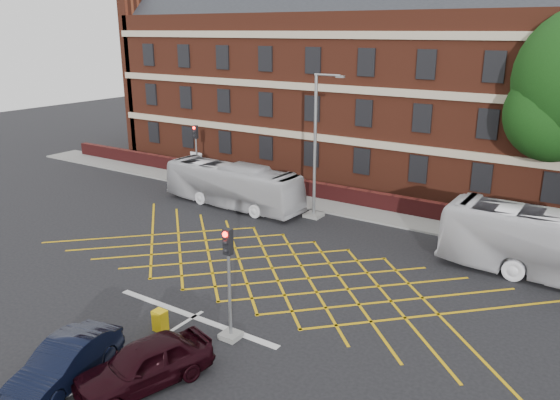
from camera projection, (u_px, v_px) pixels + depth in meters
The scene contains 14 objects.
ground at pixel (247, 284), 24.31m from camera, with size 120.00×120.00×0.00m, color black.
victorian_building at pixel (430, 73), 39.37m from camera, with size 51.00×12.17×20.40m.
boundary_wall at pixel (369, 200), 34.51m from camera, with size 56.00×0.50×1.10m, color #451213.
far_pavement at pixel (362, 211), 33.86m from camera, with size 60.00×3.00×0.12m, color slate.
box_junction_hatching at pixel (272, 268), 25.90m from camera, with size 11.50×0.12×0.02m, color #CC990C.
stop_line at pixel (194, 317), 21.52m from camera, with size 8.00×0.30×0.02m, color silver.
bus_left at pixel (233, 185), 34.67m from camera, with size 2.30×9.85×2.74m, color #BCBCC1.
car_navy at pixel (65, 362), 17.39m from camera, with size 1.48×4.25×1.40m, color black.
car_maroon at pixel (145, 364), 17.22m from camera, with size 1.78×4.44×1.51m, color black.
traffic_light_near at pixel (230, 295), 19.53m from camera, with size 0.70×0.70×4.27m.
traffic_light_far at pixel (197, 160), 39.78m from camera, with size 0.70×0.70×4.27m.
street_lamp at pixel (316, 171), 32.15m from camera, with size 2.25×1.00×8.49m.
direction_signs at pixel (197, 162), 40.70m from camera, with size 1.10×0.16×2.20m.
utility_cabinet at pixel (160, 320), 20.46m from camera, with size 0.49×0.41×0.82m, color gold.
Camera 1 is at (13.37, -17.63, 10.85)m, focal length 35.00 mm.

